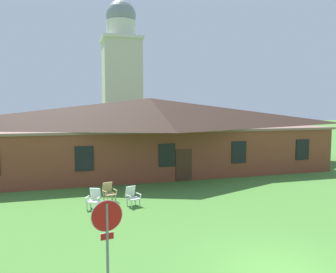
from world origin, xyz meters
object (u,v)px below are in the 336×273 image
object	(u,v)px
stop_sign	(107,229)
lawn_chair_near_door	(109,191)
lawn_chair_left_end	(132,196)
lawn_chair_by_porch	(94,198)

from	to	relation	value
stop_sign	lawn_chair_near_door	size ratio (longest dim) A/B	2.65
lawn_chair_left_end	lawn_chair_near_door	bearing A→B (deg)	131.94
stop_sign	lawn_chair_near_door	bearing A→B (deg)	84.24
lawn_chair_near_door	lawn_chair_by_porch	bearing A→B (deg)	-126.37
stop_sign	lawn_chair_left_end	xyz separation A→B (m)	(1.91, 7.59, -1.30)
stop_sign	lawn_chair_by_porch	xyz separation A→B (m)	(0.09, 7.66, -1.30)
lawn_chair_left_end	stop_sign	bearing A→B (deg)	-104.12
lawn_chair_near_door	lawn_chair_left_end	size ratio (longest dim) A/B	1.00
lawn_chair_by_porch	lawn_chair_near_door	bearing A→B (deg)	53.63
stop_sign	lawn_chair_near_door	xyz separation A→B (m)	(0.88, 8.73, -1.30)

